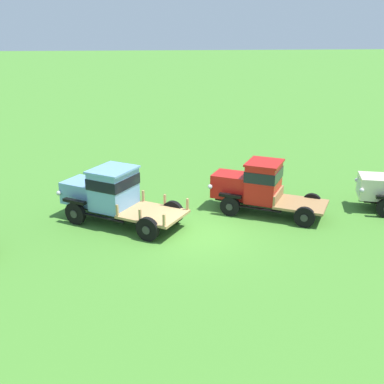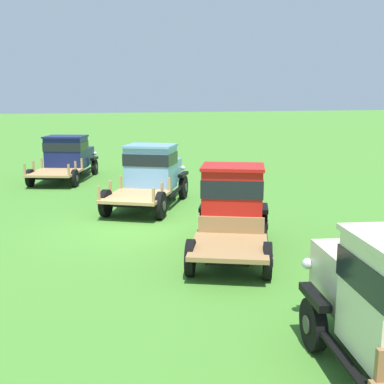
# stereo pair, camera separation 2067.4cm
# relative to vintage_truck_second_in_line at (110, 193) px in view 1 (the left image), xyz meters

# --- Properties ---
(ground_plane) EXTENTS (240.00, 240.00, 0.00)m
(ground_plane) POSITION_rel_vintage_truck_second_in_line_xyz_m (3.41, -1.58, -1.18)
(ground_plane) COLOR #47842D
(vintage_truck_second_in_line) EXTENTS (5.35, 4.24, 2.22)m
(vintage_truck_second_in_line) POSITION_rel_vintage_truck_second_in_line_xyz_m (0.00, 0.00, 0.00)
(vintage_truck_second_in_line) COLOR black
(vintage_truck_second_in_line) RESTS_ON ground
(vintage_truck_midrow_center) EXTENTS (4.97, 3.60, 2.22)m
(vintage_truck_midrow_center) POSITION_rel_vintage_truck_second_in_line_xyz_m (6.05, 0.43, -0.01)
(vintage_truck_midrow_center) COLOR black
(vintage_truck_midrow_center) RESTS_ON ground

